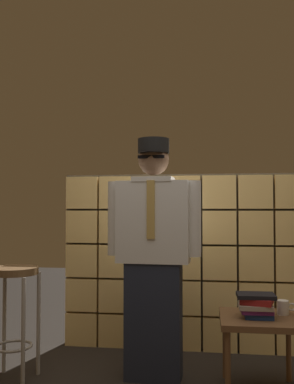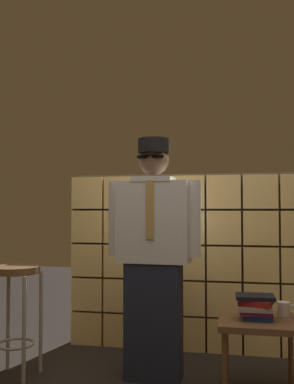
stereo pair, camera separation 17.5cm
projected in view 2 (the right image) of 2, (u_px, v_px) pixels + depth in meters
glass_block_wall at (189, 262)px, 3.75m from camera, size 2.14×0.10×1.53m
standing_person at (154, 252)px, 3.12m from camera, size 0.68×0.29×1.71m
bar_stool at (16, 294)px, 3.14m from camera, size 0.34×0.34×0.79m
side_table at (259, 328)px, 2.84m from camera, size 0.52×0.52×0.49m
book_stack at (256, 306)px, 2.82m from camera, size 0.25×0.23×0.16m
coffee_mug at (284, 309)px, 2.89m from camera, size 0.13×0.08×0.09m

